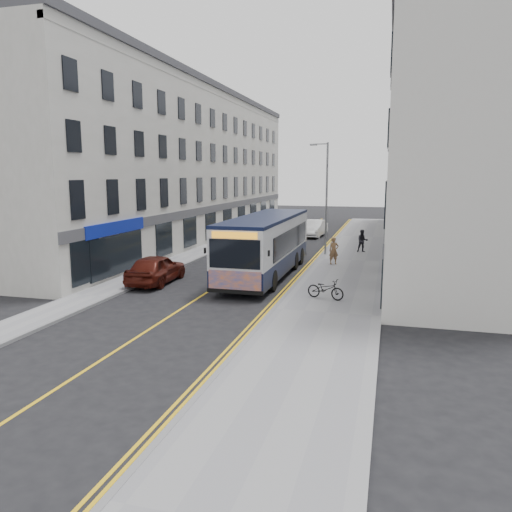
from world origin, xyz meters
The scene contains 17 objects.
ground centered at (0.00, 0.00, 0.00)m, with size 140.00×140.00×0.00m, color black.
pavement_east centered at (6.25, 12.00, 0.06)m, with size 4.50×64.00×0.12m, color gray.
pavement_west centered at (-5.00, 12.00, 0.06)m, with size 2.00×64.00×0.12m, color gray.
kerb_east centered at (4.00, 12.00, 0.07)m, with size 0.18×64.00×0.13m, color slate.
kerb_west centered at (-4.00, 12.00, 0.07)m, with size 0.18×64.00×0.13m, color slate.
road_centre_line centered at (0.00, 12.00, 0.00)m, with size 0.12×64.00×0.01m, color yellow.
road_dbl_yellow_inner centered at (3.55, 12.00, 0.00)m, with size 0.10×64.00×0.01m, color yellow.
road_dbl_yellow_outer centered at (3.75, 12.00, 0.00)m, with size 0.10×64.00×0.01m, color yellow.
terrace_east centered at (11.50, 21.00, 6.50)m, with size 6.00×46.00×13.00m, color silver.
terrace_west centered at (-9.00, 21.00, 6.50)m, with size 6.00×46.00×13.00m, color beige.
streetlamp centered at (4.17, 14.00, 4.38)m, with size 1.32×0.18×8.00m.
city_bus centered at (1.86, 5.94, 1.90)m, with size 2.79×11.96×3.47m.
bicycle centered at (5.93, 1.02, 0.59)m, with size 0.63×1.80×0.94m, color black.
pedestrian_near centered at (5.27, 10.15, 0.99)m, with size 0.64×0.42×1.74m, color brown.
pedestrian_far centered at (6.75, 15.76, 0.95)m, with size 0.81×0.63×1.66m, color black.
car_white centered at (1.80, 24.82, 0.78)m, with size 1.65×4.74×1.56m, color white.
car_maroon centered at (-3.40, 2.55, 0.79)m, with size 1.87×4.66×1.59m, color #47130B.
Camera 1 is at (8.69, -21.50, 5.85)m, focal length 35.00 mm.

